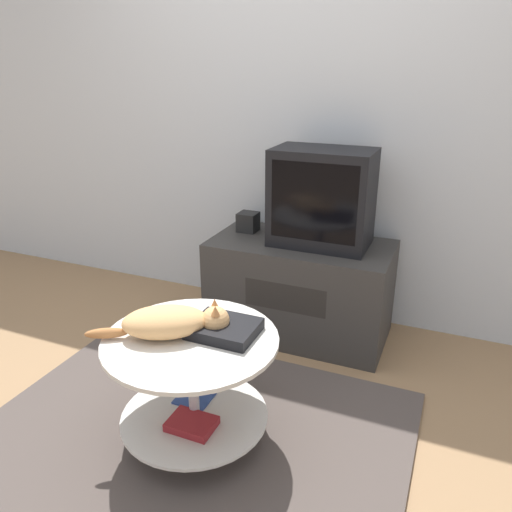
% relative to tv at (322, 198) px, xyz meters
% --- Properties ---
extents(ground_plane, '(12.00, 12.00, 0.00)m').
position_rel_tv_xyz_m(ground_plane, '(-0.24, -1.13, -0.85)').
color(ground_plane, '#93704C').
extents(wall_back, '(8.00, 0.05, 2.60)m').
position_rel_tv_xyz_m(wall_back, '(-0.24, 0.33, 0.45)').
color(wall_back, silver).
rests_on(wall_back, ground_plane).
extents(rug, '(1.84, 1.46, 0.02)m').
position_rel_tv_xyz_m(rug, '(-0.24, -1.13, -0.84)').
color(rug, '#4C423D').
rests_on(rug, ground_plane).
extents(tv_stand, '(1.03, 0.53, 0.58)m').
position_rel_tv_xyz_m(tv_stand, '(-0.10, -0.02, -0.56)').
color(tv_stand, '#33302D').
rests_on(tv_stand, ground_plane).
extents(tv, '(0.54, 0.34, 0.54)m').
position_rel_tv_xyz_m(tv, '(0.00, 0.00, 0.00)').
color(tv, black).
rests_on(tv, tv_stand).
extents(speaker, '(0.11, 0.11, 0.11)m').
position_rel_tv_xyz_m(speaker, '(-0.47, 0.05, -0.21)').
color(speaker, black).
rests_on(speaker, tv_stand).
extents(coffee_table, '(0.71, 0.71, 0.50)m').
position_rel_tv_xyz_m(coffee_table, '(-0.21, -1.11, -0.52)').
color(coffee_table, '#B2B2B7').
rests_on(coffee_table, rug).
extents(dvd_box, '(0.26, 0.22, 0.05)m').
position_rel_tv_xyz_m(dvd_box, '(-0.10, -1.02, -0.31)').
color(dvd_box, black).
rests_on(dvd_box, coffee_table).
extents(cat, '(0.52, 0.34, 0.14)m').
position_rel_tv_xyz_m(cat, '(-0.29, -1.12, -0.27)').
color(cat, tan).
rests_on(cat, coffee_table).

